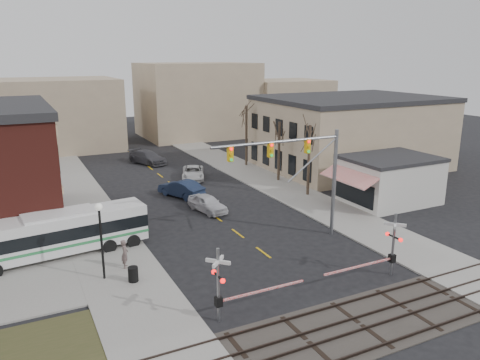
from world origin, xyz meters
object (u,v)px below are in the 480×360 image
Objects in this scene: rr_crossing_east at (388,246)px; trash_bin at (133,274)px; transit_bus at (61,233)px; rr_crossing_west at (226,284)px; car_d at (148,157)px; traffic_signal_mast at (304,164)px; car_a at (207,203)px; car_c at (193,173)px; pedestrian_near at (125,254)px; street_lamp at (100,226)px; pedestrian_far at (94,239)px; car_b at (181,188)px.

rr_crossing_east is 15.42m from trash_bin.
rr_crossing_east is at bearing -34.62° from transit_bus.
rr_crossing_west is 37.51m from car_d.
traffic_signal_mast reaches higher than transit_bus.
car_c is (2.86, 10.98, -0.04)m from car_a.
traffic_signal_mast is at bearing -66.03° from car_c.
pedestrian_near reaches higher than car_a.
street_lamp is (1.82, -4.88, 1.81)m from transit_bus.
trash_bin is at bearing -174.48° from traffic_signal_mast.
street_lamp is at bearing 123.61° from rr_crossing_west.
traffic_signal_mast reaches higher than pedestrian_far.
car_a is 2.83× the size of pedestrian_far.
rr_crossing_west is 0.99× the size of car_d.
car_a is 20.61m from car_d.
car_c is (8.63, 27.35, -1.27)m from rr_crossing_west.
rr_crossing_east is 27.42m from car_c.
car_b reaches higher than car_a.
car_d is at bearing 80.41° from rr_crossing_west.
pedestrian_near is (-3.29, 8.16, -0.92)m from rr_crossing_west.
rr_crossing_east reaches higher than pedestrian_far.
car_c is (11.94, 21.31, 0.13)m from trash_bin.
trash_bin is at bearing -166.66° from pedestrian_near.
trash_bin is 0.21× the size of car_a.
street_lamp is 3.01m from pedestrian_near.
street_lamp reaches higher than trash_bin.
car_d is (-2.39, 9.62, 0.12)m from car_c.
traffic_signal_mast is at bearing 82.48° from car_b.
pedestrian_near reaches higher than car_d.
pedestrian_near is (-9.06, -8.21, 0.31)m from car_a.
car_d is (-3.20, 29.70, -4.92)m from traffic_signal_mast.
traffic_signal_mast reaches higher than pedestrian_near.
car_a is at bearing 72.14° from car_b.
transit_bus is 1.16× the size of traffic_signal_mast.
street_lamp reaches higher than car_a.
rr_crossing_west is at bearing 52.41° from car_b.
car_b reaches higher than trash_bin.
pedestrian_near is at bearing 176.04° from traffic_signal_mast.
rr_crossing_east is at bearing 0.22° from rr_crossing_west.
trash_bin is 2.17m from pedestrian_near.
car_a is at bearing -82.94° from car_c.
pedestrian_far is at bearing -136.83° from car_d.
rr_crossing_east is 17.14m from car_a.
car_c is 9.92m from car_d.
transit_bus is at bearing -173.07° from car_a.
car_b is 3.25× the size of pedestrian_far.
traffic_signal_mast is at bearing 5.52° from trash_bin.
car_d is 30.35m from pedestrian_near.
trash_bin is 6.01m from pedestrian_far.
traffic_signal_mast is 14.41m from street_lamp.
pedestrian_far is (-10.79, -25.06, 0.07)m from car_d.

